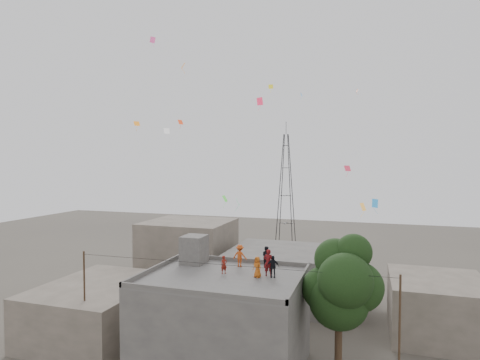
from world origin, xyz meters
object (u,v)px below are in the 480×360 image
(tree, at_px, (342,284))
(transmission_tower, at_px, (286,190))
(person_dark_adult, at_px, (273,266))
(person_red_adult, at_px, (268,263))
(stair_head_box, at_px, (194,249))

(tree, bearing_deg, transmission_tower, 106.09)
(transmission_tower, relative_size, person_dark_adult, 14.41)
(transmission_tower, distance_m, person_red_adult, 39.63)
(person_dark_adult, bearing_deg, person_red_adult, 139.09)
(transmission_tower, bearing_deg, person_dark_adult, -79.77)
(transmission_tower, height_order, person_dark_adult, transmission_tower)
(person_dark_adult, bearing_deg, tree, -12.89)
(transmission_tower, bearing_deg, tree, -73.91)
(stair_head_box, height_order, person_red_adult, stair_head_box)
(stair_head_box, relative_size, person_dark_adult, 1.44)
(person_red_adult, bearing_deg, tree, 173.24)
(stair_head_box, height_order, transmission_tower, transmission_tower)
(person_red_adult, bearing_deg, transmission_tower, -81.98)
(tree, bearing_deg, stair_head_box, 169.26)
(person_red_adult, relative_size, person_dark_adult, 1.26)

